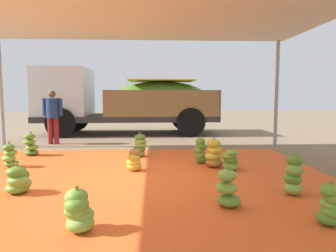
{
  "coord_description": "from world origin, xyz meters",
  "views": [
    {
      "loc": [
        0.31,
        -5.11,
        1.39
      ],
      "look_at": [
        0.65,
        1.77,
        0.71
      ],
      "focal_mm": 32.29,
      "sensor_mm": 36.0,
      "label": 1
    }
  ],
  "objects_px": {
    "banana_bunch_1": "(78,211)",
    "banana_bunch_3": "(140,146)",
    "banana_bunch_5": "(214,154)",
    "banana_bunch_0": "(134,160)",
    "banana_bunch_11": "(200,152)",
    "banana_bunch_4": "(294,176)",
    "banana_bunch_7": "(10,156)",
    "banana_bunch_10": "(331,206)",
    "banana_bunch_2": "(228,189)",
    "banana_bunch_9": "(231,160)",
    "banana_bunch_8": "(18,180)",
    "worker_0": "(53,113)",
    "cargo_truck_main": "(124,100)",
    "banana_bunch_12": "(31,145)"
  },
  "relations": [
    {
      "from": "banana_bunch_1",
      "to": "banana_bunch_3",
      "type": "relative_size",
      "value": 0.83
    },
    {
      "from": "banana_bunch_3",
      "to": "banana_bunch_5",
      "type": "distance_m",
      "value": 1.86
    },
    {
      "from": "banana_bunch_0",
      "to": "banana_bunch_5",
      "type": "relative_size",
      "value": 0.76
    },
    {
      "from": "banana_bunch_1",
      "to": "banana_bunch_11",
      "type": "bearing_deg",
      "value": 60.2
    },
    {
      "from": "banana_bunch_1",
      "to": "banana_bunch_4",
      "type": "height_order",
      "value": "banana_bunch_4"
    },
    {
      "from": "banana_bunch_7",
      "to": "banana_bunch_10",
      "type": "relative_size",
      "value": 1.02
    },
    {
      "from": "banana_bunch_2",
      "to": "banana_bunch_9",
      "type": "bearing_deg",
      "value": 74.41
    },
    {
      "from": "banana_bunch_2",
      "to": "banana_bunch_9",
      "type": "relative_size",
      "value": 1.16
    },
    {
      "from": "banana_bunch_2",
      "to": "banana_bunch_8",
      "type": "distance_m",
      "value": 2.94
    },
    {
      "from": "banana_bunch_4",
      "to": "worker_0",
      "type": "relative_size",
      "value": 0.38
    },
    {
      "from": "banana_bunch_4",
      "to": "banana_bunch_10",
      "type": "bearing_deg",
      "value": -94.07
    },
    {
      "from": "banana_bunch_3",
      "to": "cargo_truck_main",
      "type": "relative_size",
      "value": 0.09
    },
    {
      "from": "banana_bunch_5",
      "to": "banana_bunch_4",
      "type": "bearing_deg",
      "value": -64.89
    },
    {
      "from": "banana_bunch_4",
      "to": "banana_bunch_10",
      "type": "distance_m",
      "value": 1.03
    },
    {
      "from": "banana_bunch_1",
      "to": "banana_bunch_7",
      "type": "height_order",
      "value": "banana_bunch_7"
    },
    {
      "from": "banana_bunch_8",
      "to": "banana_bunch_9",
      "type": "distance_m",
      "value": 3.58
    },
    {
      "from": "banana_bunch_10",
      "to": "cargo_truck_main",
      "type": "bearing_deg",
      "value": 109.89
    },
    {
      "from": "banana_bunch_0",
      "to": "banana_bunch_2",
      "type": "relative_size",
      "value": 0.86
    },
    {
      "from": "banana_bunch_10",
      "to": "banana_bunch_9",
      "type": "bearing_deg",
      "value": 100.37
    },
    {
      "from": "banana_bunch_7",
      "to": "banana_bunch_11",
      "type": "height_order",
      "value": "banana_bunch_11"
    },
    {
      "from": "banana_bunch_2",
      "to": "banana_bunch_9",
      "type": "xyz_separation_m",
      "value": [
        0.52,
        1.85,
        -0.03
      ]
    },
    {
      "from": "banana_bunch_0",
      "to": "banana_bunch_11",
      "type": "relative_size",
      "value": 0.78
    },
    {
      "from": "banana_bunch_0",
      "to": "cargo_truck_main",
      "type": "bearing_deg",
      "value": 97.24
    },
    {
      "from": "banana_bunch_4",
      "to": "banana_bunch_11",
      "type": "height_order",
      "value": "banana_bunch_4"
    },
    {
      "from": "cargo_truck_main",
      "to": "worker_0",
      "type": "bearing_deg",
      "value": -127.19
    },
    {
      "from": "banana_bunch_2",
      "to": "banana_bunch_7",
      "type": "xyz_separation_m",
      "value": [
        -3.73,
        2.3,
        -0.0
      ]
    },
    {
      "from": "banana_bunch_3",
      "to": "banana_bunch_11",
      "type": "xyz_separation_m",
      "value": [
        1.28,
        -0.8,
        0.01
      ]
    },
    {
      "from": "banana_bunch_2",
      "to": "banana_bunch_12",
      "type": "distance_m",
      "value": 5.16
    },
    {
      "from": "banana_bunch_7",
      "to": "cargo_truck_main",
      "type": "xyz_separation_m",
      "value": [
        1.71,
        5.35,
        1.02
      ]
    },
    {
      "from": "banana_bunch_3",
      "to": "banana_bunch_12",
      "type": "distance_m",
      "value": 2.57
    },
    {
      "from": "banana_bunch_3",
      "to": "banana_bunch_11",
      "type": "distance_m",
      "value": 1.51
    },
    {
      "from": "cargo_truck_main",
      "to": "banana_bunch_0",
      "type": "bearing_deg",
      "value": -82.76
    },
    {
      "from": "banana_bunch_2",
      "to": "banana_bunch_9",
      "type": "height_order",
      "value": "banana_bunch_2"
    },
    {
      "from": "banana_bunch_2",
      "to": "worker_0",
      "type": "distance_m",
      "value": 6.54
    },
    {
      "from": "banana_bunch_10",
      "to": "banana_bunch_12",
      "type": "distance_m",
      "value": 6.28
    },
    {
      "from": "banana_bunch_10",
      "to": "banana_bunch_12",
      "type": "relative_size",
      "value": 0.88
    },
    {
      "from": "cargo_truck_main",
      "to": "banana_bunch_10",
      "type": "bearing_deg",
      "value": -70.11
    },
    {
      "from": "banana_bunch_2",
      "to": "worker_0",
      "type": "height_order",
      "value": "worker_0"
    },
    {
      "from": "banana_bunch_0",
      "to": "banana_bunch_12",
      "type": "bearing_deg",
      "value": 147.73
    },
    {
      "from": "banana_bunch_1",
      "to": "banana_bunch_8",
      "type": "height_order",
      "value": "banana_bunch_1"
    },
    {
      "from": "banana_bunch_1",
      "to": "banana_bunch_7",
      "type": "distance_m",
      "value": 3.55
    },
    {
      "from": "banana_bunch_0",
      "to": "banana_bunch_2",
      "type": "bearing_deg",
      "value": -55.77
    },
    {
      "from": "banana_bunch_1",
      "to": "cargo_truck_main",
      "type": "height_order",
      "value": "cargo_truck_main"
    },
    {
      "from": "banana_bunch_8",
      "to": "banana_bunch_10",
      "type": "relative_size",
      "value": 0.9
    },
    {
      "from": "banana_bunch_2",
      "to": "banana_bunch_8",
      "type": "height_order",
      "value": "banana_bunch_2"
    },
    {
      "from": "banana_bunch_2",
      "to": "banana_bunch_11",
      "type": "height_order",
      "value": "banana_bunch_11"
    },
    {
      "from": "banana_bunch_7",
      "to": "banana_bunch_2",
      "type": "bearing_deg",
      "value": -31.7
    },
    {
      "from": "banana_bunch_4",
      "to": "banana_bunch_12",
      "type": "relative_size",
      "value": 1.06
    },
    {
      "from": "banana_bunch_5",
      "to": "banana_bunch_9",
      "type": "xyz_separation_m",
      "value": [
        0.27,
        -0.25,
        -0.07
      ]
    },
    {
      "from": "banana_bunch_0",
      "to": "banana_bunch_7",
      "type": "distance_m",
      "value": 2.47
    }
  ]
}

